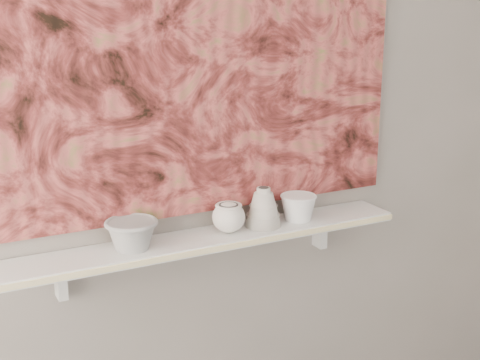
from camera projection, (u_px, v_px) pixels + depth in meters
wall_back at (196, 107)px, 2.21m from camera, size 3.60×0.00×3.60m
shelf at (210, 239)px, 2.25m from camera, size 1.40×0.18×0.03m
shelf_stripe at (222, 248)px, 2.17m from camera, size 1.40×0.01×0.02m
bracket_left at (60, 280)px, 2.11m from camera, size 0.03×0.06×0.12m
bracket_right at (320, 232)px, 2.54m from camera, size 0.03×0.06×0.12m
painting at (197, 49)px, 2.15m from camera, size 1.50×0.02×1.10m
house_motif at (313, 131)px, 2.42m from camera, size 0.09×0.00×0.08m
bowl_grey at (132, 234)px, 2.11m from camera, size 0.19×0.19×0.10m
cup_cream at (229, 217)px, 2.26m from camera, size 0.13×0.13×0.10m
bell_vessel at (263, 207)px, 2.32m from camera, size 0.16×0.16×0.14m
bowl_white at (298, 207)px, 2.38m from camera, size 0.16×0.16×0.09m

